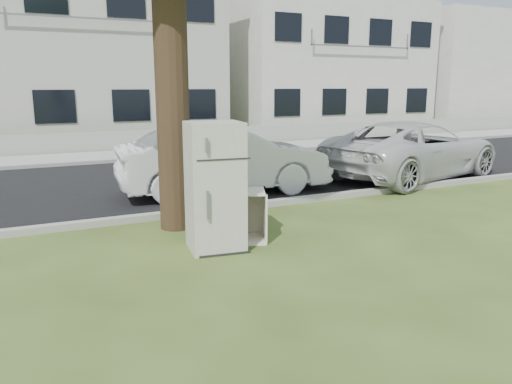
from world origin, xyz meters
name	(u,v)px	position (x,y,z in m)	size (l,w,h in m)	color
ground	(241,256)	(0.00, 0.00, 0.00)	(120.00, 120.00, 0.00)	#354719
road	(143,182)	(0.00, 6.00, 0.01)	(120.00, 7.00, 0.01)	black
kerb_near	(187,216)	(0.00, 2.45, 0.00)	(120.00, 0.18, 0.12)	gray
kerb_far	(116,163)	(0.00, 9.55, 0.00)	(120.00, 0.18, 0.12)	gray
sidewalk	(108,157)	(0.00, 11.00, 0.01)	(120.00, 2.80, 0.01)	gray
low_wall	(100,142)	(0.00, 12.60, 0.35)	(120.00, 0.15, 0.70)	gray
townhouse_center	(77,53)	(0.00, 17.50, 3.72)	(11.22, 8.16, 7.44)	#B3B2A3
townhouse_right	(312,65)	(12.00, 17.50, 3.42)	(10.20, 8.16, 6.84)	silver
filler_right	(487,72)	(26.00, 18.00, 3.20)	(16.00, 9.00, 6.40)	#B3B2A3
fridge	(215,187)	(-0.20, 0.46, 0.93)	(0.77, 0.71, 1.87)	silver
cabinet	(233,215)	(0.20, 0.74, 0.40)	(1.02, 0.63, 0.79)	white
car_center	(224,159)	(1.37, 4.01, 0.76)	(1.61, 4.63, 1.53)	silver
car_right	(413,150)	(6.50, 3.66, 0.73)	(2.43, 5.26, 1.46)	silver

